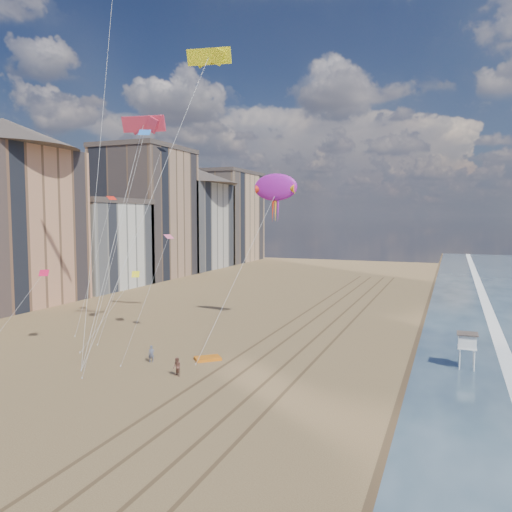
% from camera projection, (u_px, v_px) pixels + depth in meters
% --- Properties ---
extents(ground, '(260.00, 260.00, 0.00)m').
position_uv_depth(ground, '(113.00, 453.00, 29.05)').
color(ground, brown).
rests_on(ground, ground).
extents(wet_sand, '(260.00, 260.00, 0.00)m').
position_uv_depth(wet_sand, '(458.00, 332.00, 59.15)').
color(wet_sand, '#42301E').
rests_on(wet_sand, ground).
extents(foam, '(260.00, 260.00, 0.00)m').
position_uv_depth(foam, '(497.00, 335.00, 57.61)').
color(foam, white).
rests_on(foam, ground).
extents(tracks, '(7.68, 120.00, 0.01)m').
position_uv_depth(tracks, '(301.00, 339.00, 55.92)').
color(tracks, brown).
rests_on(tracks, ground).
extents(buildings, '(34.72, 131.35, 29.00)m').
position_uv_depth(buildings, '(130.00, 217.00, 105.51)').
color(buildings, '#C6B284').
rests_on(buildings, ground).
extents(lifeguard_stand, '(1.80, 1.80, 3.25)m').
position_uv_depth(lifeguard_stand, '(467.00, 341.00, 44.80)').
color(lifeguard_stand, white).
rests_on(lifeguard_stand, ground).
extents(grounded_kite, '(2.81, 2.73, 0.27)m').
position_uv_depth(grounded_kite, '(208.00, 358.00, 47.71)').
color(grounded_kite, orange).
rests_on(grounded_kite, ground).
extents(show_kite, '(4.98, 9.38, 23.92)m').
position_uv_depth(show_kite, '(275.00, 188.00, 60.40)').
color(show_kite, '#AA1AAD').
rests_on(show_kite, ground).
extents(kite_flyer_a, '(0.68, 0.57, 1.58)m').
position_uv_depth(kite_flyer_a, '(151.00, 354.00, 46.89)').
color(kite_flyer_a, slate).
rests_on(kite_flyer_a, ground).
extents(kite_flyer_b, '(0.99, 0.91, 1.64)m').
position_uv_depth(kite_flyer_b, '(177.00, 367.00, 42.75)').
color(kite_flyer_b, brown).
rests_on(kite_flyer_b, ground).
extents(parafoils, '(11.24, 9.56, 20.50)m').
position_uv_depth(parafoils, '(153.00, 18.00, 50.87)').
color(parafoils, black).
rests_on(parafoils, ground).
extents(small_kites, '(11.56, 16.20, 16.37)m').
position_uv_depth(small_kites, '(129.00, 203.00, 56.37)').
color(small_kites, '#2A79E3').
rests_on(small_kites, ground).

